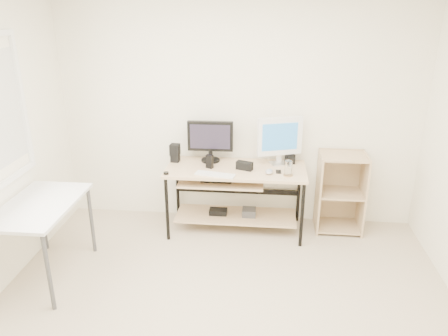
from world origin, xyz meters
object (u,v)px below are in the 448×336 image
(black_monitor, at_px, (210,139))
(audio_controller, at_px, (210,162))
(desk, at_px, (233,186))
(white_imac, at_px, (280,138))
(side_table, at_px, (40,212))
(shelf_unit, at_px, (340,191))

(black_monitor, relative_size, audio_controller, 3.42)
(desk, bearing_deg, audio_controller, -172.79)
(white_imac, bearing_deg, side_table, -168.95)
(black_monitor, xyz_separation_m, audio_controller, (0.02, -0.21, -0.19))
(audio_controller, bearing_deg, desk, 30.51)
(shelf_unit, distance_m, black_monitor, 1.55)
(shelf_unit, height_order, black_monitor, black_monitor)
(audio_controller, bearing_deg, white_imac, 37.37)
(shelf_unit, distance_m, white_imac, 0.92)
(black_monitor, xyz_separation_m, white_imac, (0.76, -0.03, 0.04))
(shelf_unit, height_order, white_imac, white_imac)
(shelf_unit, xyz_separation_m, audio_controller, (-1.43, -0.19, 0.37))
(desk, relative_size, side_table, 1.50)
(desk, xyz_separation_m, audio_controller, (-0.26, -0.03, 0.28))
(desk, bearing_deg, white_imac, 17.54)
(shelf_unit, relative_size, audio_controller, 6.15)
(desk, distance_m, white_imac, 0.73)
(side_table, distance_m, audio_controller, 1.74)
(desk, bearing_deg, side_table, -147.35)
(desk, height_order, shelf_unit, shelf_unit)
(white_imac, relative_size, audio_controller, 3.62)
(white_imac, height_order, audio_controller, white_imac)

